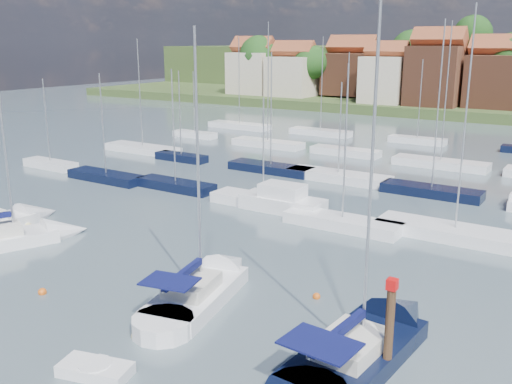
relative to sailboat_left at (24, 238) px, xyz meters
The scene contains 12 objects.
ground 39.71m from the sailboat_left, 65.86° to the left, with size 260.00×260.00×0.00m, color #485762.
sailboat_left is the anchor object (origin of this frame).
sailboat_centre 15.42m from the sailboat_left, ahead, with size 5.28×11.62×15.30m.
sailboat_navy 25.20m from the sailboat_left, ahead, with size 4.21×12.69×17.24m.
sailboat_far 4.35m from the sailboat_left, 162.18° to the left, with size 3.04×10.08×13.31m.
tender 18.41m from the sailboat_left, 26.91° to the right, with size 3.26×2.12×0.65m.
timber_piling 26.63m from the sailboat_left, ahead, with size 0.40×0.40×6.58m.
buoy_c 9.12m from the sailboat_left, 29.63° to the right, with size 0.47×0.47×0.47m, color #D85914.
buoy_d 16.49m from the sailboat_left, 18.31° to the right, with size 0.51×0.51×0.51m, color beige.
buoy_e 20.98m from the sailboat_left, ahead, with size 0.42×0.42×0.42m, color #D85914.
buoy_g 3.60m from the sailboat_left, 139.56° to the left, with size 0.52×0.52×0.52m, color beige.
marina_field 36.26m from the sailboat_left, 59.96° to the left, with size 79.62×41.41×15.93m.
Camera 1 is at (17.06, -18.43, 13.34)m, focal length 40.00 mm.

